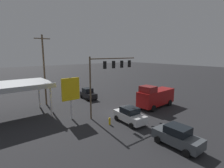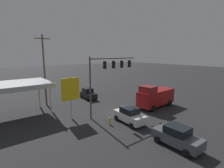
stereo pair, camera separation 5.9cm
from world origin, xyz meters
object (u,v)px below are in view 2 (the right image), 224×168
(utility_pole, at_px, (44,69))
(sedan_far, at_px, (130,115))
(traffic_signal_assembly, at_px, (109,71))
(hatchback_crossing, at_px, (88,94))
(fire_hydrant, at_px, (110,121))
(price_sign, at_px, (71,91))
(delivery_truck, at_px, (155,97))
(sedan_waiting, at_px, (177,136))

(utility_pole, height_order, sedan_far, utility_pole)
(traffic_signal_assembly, relative_size, hatchback_crossing, 2.03)
(sedan_far, height_order, hatchback_crossing, hatchback_crossing)
(sedan_far, distance_m, fire_hydrant, 2.53)
(price_sign, height_order, fire_hydrant, price_sign)
(hatchback_crossing, xyz_separation_m, fire_hydrant, (4.13, 11.73, -0.51))
(delivery_truck, bearing_deg, price_sign, -18.80)
(price_sign, relative_size, delivery_truck, 0.77)
(hatchback_crossing, xyz_separation_m, sedan_waiting, (2.34, 19.38, 0.00))
(traffic_signal_assembly, height_order, hatchback_crossing, traffic_signal_assembly)
(utility_pole, distance_m, fire_hydrant, 14.41)
(utility_pole, height_order, delivery_truck, utility_pole)
(sedan_far, distance_m, hatchback_crossing, 12.91)
(delivery_truck, xyz_separation_m, fire_hydrant, (9.69, 0.93, -1.26))
(price_sign, distance_m, sedan_far, 7.90)
(hatchback_crossing, bearing_deg, traffic_signal_assembly, -8.24)
(delivery_truck, bearing_deg, traffic_signal_assembly, -18.27)
(sedan_far, xyz_separation_m, delivery_truck, (-7.44, -1.97, 0.74))
(traffic_signal_assembly, bearing_deg, hatchback_crossing, -102.35)
(traffic_signal_assembly, bearing_deg, sedan_waiting, 87.69)
(traffic_signal_assembly, relative_size, delivery_truck, 1.15)
(traffic_signal_assembly, bearing_deg, utility_pole, -62.01)
(traffic_signal_assembly, height_order, sedan_far, traffic_signal_assembly)
(sedan_waiting, distance_m, delivery_truck, 11.68)
(utility_pole, bearing_deg, price_sign, 92.68)
(sedan_far, height_order, sedan_waiting, same)
(utility_pole, height_order, price_sign, utility_pole)
(utility_pole, height_order, hatchback_crossing, utility_pole)
(sedan_far, bearing_deg, price_sign, -133.98)
(sedan_far, distance_m, delivery_truck, 7.73)
(delivery_truck, relative_size, fire_hydrant, 7.85)
(hatchback_crossing, distance_m, sedan_waiting, 19.52)
(utility_pole, relative_size, price_sign, 2.09)
(price_sign, relative_size, fire_hydrant, 6.04)
(utility_pole, height_order, fire_hydrant, utility_pole)
(hatchback_crossing, bearing_deg, sedan_waiting, -2.78)
(traffic_signal_assembly, height_order, delivery_truck, traffic_signal_assembly)
(hatchback_crossing, height_order, sedan_waiting, hatchback_crossing)
(price_sign, xyz_separation_m, delivery_truck, (-12.39, 3.54, -2.02))
(delivery_truck, bearing_deg, utility_pole, -46.16)
(traffic_signal_assembly, distance_m, hatchback_crossing, 10.29)
(utility_pole, relative_size, sedan_waiting, 2.51)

